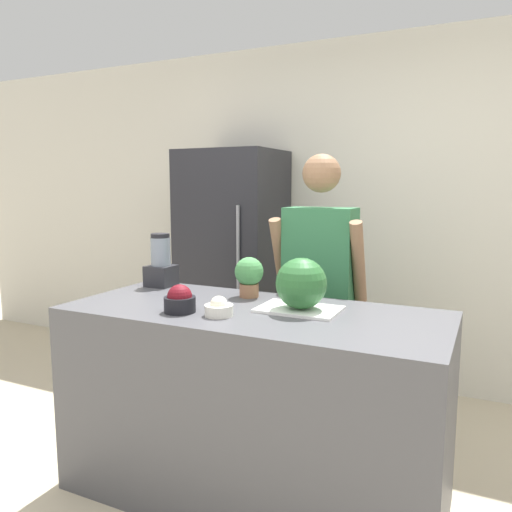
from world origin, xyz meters
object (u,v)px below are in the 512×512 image
Objects in this scene: watermelon at (301,283)px; refrigerator at (233,266)px; bowl_cream at (219,308)px; person at (319,295)px; bowl_cherries at (180,301)px; potted_plant at (249,275)px; blender at (161,264)px.

refrigerator is at bearing 128.99° from watermelon.
watermelon is 1.85× the size of bowl_cream.
person is 0.97m from bowl_cherries.
bowl_cherries is at bearing -174.69° from bowl_cream.
refrigerator is at bearing 144.66° from person.
watermelon is at bearing -51.01° from refrigerator.
bowl_cherries reaches higher than bowl_cream.
potted_plant reaches higher than bowl_cherries.
blender is at bearing 133.69° from bowl_cherries.
blender is at bearing 145.12° from bowl_cream.
person is 5.53× the size of blender.
potted_plant is (0.69, -1.12, 0.16)m from refrigerator.
bowl_cream is at bearing -142.93° from watermelon.
potted_plant is (-0.05, 0.41, 0.08)m from bowl_cream.
refrigerator is 1.14m from person.
blender is at bearing 167.14° from watermelon.
bowl_cherries is 0.65m from blender.
potted_plant is (0.59, -0.04, -0.01)m from blender.
refrigerator is 1.64m from bowl_cherries.
blender reaches higher than bowl_cherries.
blender is (-0.64, 0.45, 0.10)m from bowl_cream.
watermelon is at bearing -79.31° from person.
blender is 0.59m from potted_plant.
bowl_cream is at bearing -83.06° from potted_plant.
bowl_cream is 0.79m from blender.
person reaches higher than bowl_cherries.
watermelon is 1.13× the size of potted_plant.
person is 13.20× the size of bowl_cream.
potted_plant reaches higher than bowl_cream.
refrigerator is at bearing 121.78° from potted_plant.
watermelon is (1.05, -1.29, 0.18)m from refrigerator.
person is 0.55m from potted_plant.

